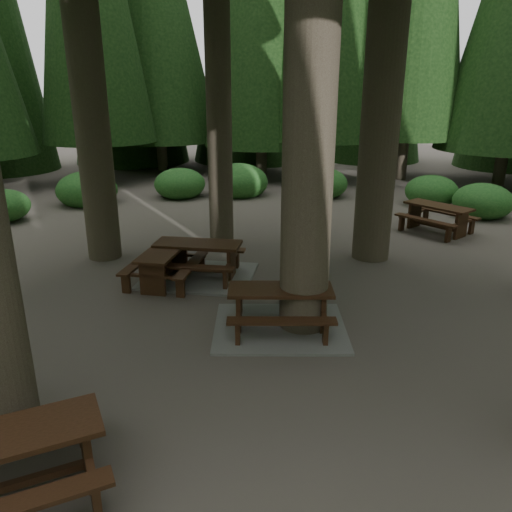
# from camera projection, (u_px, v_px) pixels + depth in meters

# --- Properties ---
(ground) EXTENTS (80.00, 80.00, 0.00)m
(ground) POSITION_uv_depth(u_px,v_px,m) (257.00, 329.00, 8.80)
(ground) COLOR #585147
(ground) RESTS_ON ground
(picnic_table_a) EXTENTS (2.48, 2.13, 0.78)m
(picnic_table_a) POSITION_uv_depth(u_px,v_px,m) (280.00, 315.00, 8.73)
(picnic_table_a) COLOR gray
(picnic_table_a) RESTS_ON ground
(picnic_table_b) EXTENTS (1.56, 1.87, 0.76)m
(picnic_table_b) POSITION_uv_depth(u_px,v_px,m) (165.00, 261.00, 10.72)
(picnic_table_b) COLOR #321D0F
(picnic_table_b) RESTS_ON ground
(picnic_table_c) EXTENTS (2.48, 2.08, 0.81)m
(picnic_table_c) POSITION_uv_depth(u_px,v_px,m) (198.00, 265.00, 11.09)
(picnic_table_c) COLOR gray
(picnic_table_c) RESTS_ON ground
(picnic_table_d) EXTENTS (2.39, 2.38, 0.81)m
(picnic_table_d) POSITION_uv_depth(u_px,v_px,m) (438.00, 214.00, 14.40)
(picnic_table_d) COLOR #321D0F
(picnic_table_d) RESTS_ON ground
(picnic_table_e) EXTENTS (2.37, 2.25, 0.81)m
(picnic_table_e) POSITION_uv_depth(u_px,v_px,m) (7.00, 458.00, 5.02)
(picnic_table_e) COLOR #321D0F
(picnic_table_e) RESTS_ON ground
(shrub_ring) EXTENTS (23.86, 24.64, 1.49)m
(shrub_ring) POSITION_uv_depth(u_px,v_px,m) (299.00, 293.00, 9.30)
(shrub_ring) COLOR #216323
(shrub_ring) RESTS_ON ground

